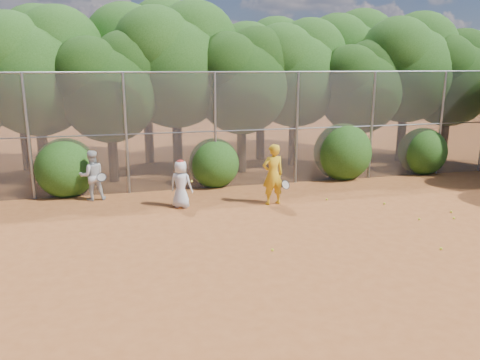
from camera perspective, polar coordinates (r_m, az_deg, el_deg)
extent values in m
plane|color=#984E22|center=(11.43, 8.03, -7.99)|extent=(80.00, 80.00, 0.00)
cylinder|color=gray|center=(16.22, -24.39, 4.72)|extent=(0.09, 0.09, 4.00)
cylinder|color=gray|center=(15.95, -13.71, 5.43)|extent=(0.09, 0.09, 4.00)
cylinder|color=gray|center=(16.25, -3.04, 5.95)|extent=(0.09, 0.09, 4.00)
cylinder|color=gray|center=(17.08, 6.94, 6.25)|extent=(0.09, 0.09, 4.00)
cylinder|color=gray|center=(18.37, 15.77, 6.36)|extent=(0.09, 0.09, 4.00)
cylinder|color=gray|center=(20.03, 23.29, 6.34)|extent=(0.09, 0.09, 4.00)
cylinder|color=gray|center=(16.32, 0.41, 13.05)|extent=(20.00, 0.05, 0.05)
cylinder|color=gray|center=(16.47, 0.40, 6.07)|extent=(20.00, 0.04, 0.04)
cube|color=slate|center=(16.47, 0.40, 6.07)|extent=(20.00, 0.02, 4.00)
cylinder|color=black|center=(18.76, -22.90, 3.65)|extent=(0.38, 0.38, 2.52)
sphere|color=#1C4511|center=(18.53, -23.62, 11.18)|extent=(4.03, 4.03, 4.03)
sphere|color=#1C4511|center=(18.83, -21.24, 14.50)|extent=(3.23, 3.23, 3.23)
sphere|color=#1C4511|center=(18.36, -26.24, 13.43)|extent=(3.02, 3.02, 3.02)
cylinder|color=black|center=(17.88, -15.23, 3.23)|extent=(0.36, 0.36, 2.17)
sphere|color=black|center=(17.63, -15.67, 10.04)|extent=(3.47, 3.47, 3.47)
sphere|color=black|center=(17.95, -13.56, 13.00)|extent=(2.78, 2.78, 2.78)
sphere|color=black|center=(17.37, -17.88, 12.14)|extent=(2.60, 2.60, 2.60)
cylinder|color=black|center=(18.94, -7.64, 4.92)|extent=(0.39, 0.39, 2.66)
sphere|color=#1C4511|center=(18.72, -7.90, 12.83)|extent=(4.26, 4.26, 4.26)
sphere|color=#1C4511|center=(19.27, -5.55, 16.08)|extent=(3.40, 3.40, 3.40)
sphere|color=#1C4511|center=(18.34, -10.28, 15.38)|extent=(3.19, 3.19, 3.19)
cylinder|color=black|center=(18.83, 0.18, 4.40)|extent=(0.37, 0.37, 2.27)
sphere|color=black|center=(18.60, 0.19, 11.19)|extent=(3.64, 3.64, 3.64)
sphere|color=black|center=(19.12, 2.09, 13.98)|extent=(2.91, 2.91, 2.91)
sphere|color=black|center=(18.16, -1.59, 13.42)|extent=(2.73, 2.73, 2.73)
cylinder|color=black|center=(20.32, 6.50, 5.25)|extent=(0.38, 0.38, 2.45)
sphere|color=#1C4511|center=(20.10, 6.68, 12.04)|extent=(3.92, 3.92, 3.92)
sphere|color=#1C4511|center=(20.75, 8.46, 14.74)|extent=(3.14, 3.14, 3.14)
sphere|color=#1C4511|center=(19.59, 5.13, 14.32)|extent=(2.94, 2.94, 2.94)
cylinder|color=black|center=(20.47, 14.06, 4.50)|extent=(0.36, 0.36, 2.10)
sphere|color=black|center=(20.25, 14.40, 10.25)|extent=(3.36, 3.36, 3.36)
sphere|color=black|center=(20.85, 15.76, 12.57)|extent=(2.69, 2.69, 2.69)
sphere|color=black|center=(19.73, 13.34, 12.18)|extent=(2.52, 2.52, 2.52)
cylinder|color=black|center=(22.22, 19.10, 5.50)|extent=(0.39, 0.39, 2.59)
sphere|color=#1C4511|center=(22.03, 19.62, 12.04)|extent=(4.14, 4.14, 4.14)
sphere|color=#1C4511|center=(22.84, 21.04, 14.57)|extent=(3.32, 3.32, 3.32)
sphere|color=#1C4511|center=(21.37, 18.61, 14.31)|extent=(3.11, 3.11, 3.11)
cylinder|color=black|center=(23.15, 23.64, 5.05)|extent=(0.37, 0.37, 2.31)
sphere|color=black|center=(22.96, 24.19, 10.64)|extent=(3.70, 3.70, 3.70)
sphere|color=black|center=(23.69, 25.30, 12.84)|extent=(2.96, 2.96, 2.96)
sphere|color=black|center=(22.33, 23.49, 12.55)|extent=(2.77, 2.77, 2.77)
cylinder|color=black|center=(21.17, -24.71, 4.66)|extent=(0.39, 0.39, 2.62)
sphere|color=#1C4511|center=(20.97, -25.42, 11.61)|extent=(4.20, 4.20, 4.20)
sphere|color=#1C4511|center=(21.25, -23.22, 14.67)|extent=(3.36, 3.36, 3.36)
cylinder|color=black|center=(21.02, -11.08, 5.85)|extent=(0.40, 0.40, 2.80)
sphere|color=#1C4511|center=(20.83, -11.44, 13.35)|extent=(4.48, 4.48, 4.48)
sphere|color=#1C4511|center=(21.37, -9.15, 16.45)|extent=(3.58, 3.58, 3.58)
sphere|color=#1C4511|center=(20.48, -13.78, 15.73)|extent=(3.36, 3.36, 3.36)
cylinder|color=black|center=(21.50, 2.49, 5.89)|extent=(0.38, 0.38, 2.52)
sphere|color=#1C4511|center=(21.30, 2.56, 12.49)|extent=(4.03, 4.03, 4.03)
sphere|color=#1C4511|center=(21.93, 4.37, 15.13)|extent=(3.23, 3.23, 3.23)
sphere|color=#1C4511|center=(20.81, 0.90, 14.69)|extent=(3.02, 3.02, 3.02)
cylinder|color=black|center=(23.70, 12.62, 6.57)|extent=(0.40, 0.40, 2.73)
sphere|color=#1C4511|center=(23.52, 12.97, 13.04)|extent=(4.37, 4.37, 4.37)
sphere|color=#1C4511|center=(24.33, 14.54, 15.55)|extent=(3.49, 3.49, 3.49)
sphere|color=#1C4511|center=(22.90, 11.71, 15.28)|extent=(3.28, 3.28, 3.28)
sphere|color=#1C4511|center=(16.53, -20.47, 1.70)|extent=(2.00, 2.00, 2.00)
sphere|color=#1C4511|center=(16.73, -3.19, 2.35)|extent=(1.80, 1.80, 1.80)
sphere|color=#1C4511|center=(18.29, 12.40, 3.67)|extent=(2.20, 2.20, 2.20)
sphere|color=#1C4511|center=(20.11, 21.36, 3.51)|extent=(1.90, 1.90, 1.90)
imported|color=gold|center=(14.42, 4.03, 0.68)|extent=(0.74, 0.53, 1.90)
torus|color=black|center=(14.42, 5.58, -0.58)|extent=(0.34, 0.26, 0.28)
cylinder|color=black|center=(14.60, 5.09, -0.82)|extent=(0.12, 0.26, 0.16)
imported|color=silver|center=(14.22, -7.21, -0.50)|extent=(0.85, 0.77, 1.46)
ellipsoid|color=#A92118|center=(14.07, -7.29, 2.21)|extent=(0.22, 0.22, 0.13)
sphere|color=yellow|center=(14.04, -5.91, -0.15)|extent=(0.07, 0.07, 0.07)
imported|color=silver|center=(15.61, -17.59, 0.53)|extent=(0.87, 0.73, 1.61)
torus|color=black|center=(15.30, -16.53, 0.33)|extent=(0.32, 0.21, 0.27)
cylinder|color=black|center=(15.51, -16.42, 0.06)|extent=(0.05, 0.26, 0.18)
sphere|color=yellow|center=(14.05, 21.02, -4.47)|extent=(0.07, 0.07, 0.07)
sphere|color=yellow|center=(15.25, 17.18, -2.75)|extent=(0.07, 0.07, 0.07)
sphere|color=yellow|center=(12.05, 23.30, -7.69)|extent=(0.07, 0.07, 0.07)
sphere|color=yellow|center=(15.10, 24.36, -3.54)|extent=(0.07, 0.07, 0.07)
sphere|color=yellow|center=(11.04, 3.98, -8.49)|extent=(0.07, 0.07, 0.07)
sphere|color=yellow|center=(15.27, 10.54, -2.33)|extent=(0.07, 0.07, 0.07)
sphere|color=yellow|center=(14.52, 24.63, -4.24)|extent=(0.07, 0.07, 0.07)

